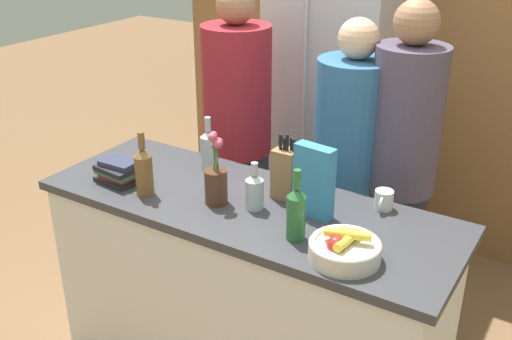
% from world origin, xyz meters
% --- Properties ---
extents(kitchen_island, '(1.86, 0.67, 0.92)m').
position_xyz_m(kitchen_island, '(0.00, 0.00, 0.46)').
color(kitchen_island, silver).
rests_on(kitchen_island, ground_plane).
extents(back_wall_wood, '(3.06, 0.12, 2.60)m').
position_xyz_m(back_wall_wood, '(0.00, 1.71, 1.30)').
color(back_wall_wood, olive).
rests_on(back_wall_wood, ground_plane).
extents(refrigerator, '(0.72, 0.62, 2.04)m').
position_xyz_m(refrigerator, '(-0.22, 1.35, 1.02)').
color(refrigerator, '#B7B7BC').
rests_on(refrigerator, ground_plane).
extents(fruit_bowl, '(0.26, 0.26, 0.11)m').
position_xyz_m(fruit_bowl, '(0.54, -0.18, 0.97)').
color(fruit_bowl, silver).
rests_on(fruit_bowl, kitchen_island).
extents(knife_block, '(0.10, 0.09, 0.29)m').
position_xyz_m(knife_block, '(0.12, 0.13, 1.04)').
color(knife_block, olive).
rests_on(knife_block, kitchen_island).
extents(flower_vase, '(0.10, 0.10, 0.33)m').
position_xyz_m(flower_vase, '(-0.10, -0.07, 1.03)').
color(flower_vase, '#4C2D1E').
rests_on(flower_vase, kitchen_island).
extents(cereal_box, '(0.18, 0.08, 0.30)m').
position_xyz_m(cereal_box, '(0.29, 0.06, 1.08)').
color(cereal_box, teal).
rests_on(cereal_box, kitchen_island).
extents(coffee_mug, '(0.08, 0.11, 0.08)m').
position_xyz_m(coffee_mug, '(0.52, 0.26, 0.97)').
color(coffee_mug, silver).
rests_on(coffee_mug, kitchen_island).
extents(book_stack, '(0.21, 0.16, 0.11)m').
position_xyz_m(book_stack, '(-0.60, -0.14, 0.98)').
color(book_stack, '#232328').
rests_on(book_stack, kitchen_island).
extents(bottle_oil, '(0.07, 0.07, 0.29)m').
position_xyz_m(bottle_oil, '(0.33, -0.15, 1.04)').
color(bottle_oil, '#286633').
rests_on(bottle_oil, kitchen_island).
extents(bottle_vinegar, '(0.08, 0.08, 0.21)m').
position_xyz_m(bottle_vinegar, '(0.06, -0.02, 1.01)').
color(bottle_vinegar, '#B2BCC1').
rests_on(bottle_vinegar, kitchen_island).
extents(bottle_wine, '(0.08, 0.08, 0.29)m').
position_xyz_m(bottle_wine, '(-0.42, -0.17, 1.04)').
color(bottle_wine, brown).
rests_on(bottle_wine, kitchen_island).
extents(bottle_water, '(0.08, 0.08, 0.26)m').
position_xyz_m(bottle_water, '(-0.34, 0.20, 1.03)').
color(bottle_water, '#B2BCC1').
rests_on(bottle_water, kitchen_island).
extents(person_at_sink, '(0.37, 0.37, 1.73)m').
position_xyz_m(person_at_sink, '(-0.48, 0.65, 0.97)').
color(person_at_sink, '#383842').
rests_on(person_at_sink, ground_plane).
extents(person_in_blue, '(0.37, 0.37, 1.63)m').
position_xyz_m(person_in_blue, '(0.21, 0.63, 0.91)').
color(person_in_blue, '#383842').
rests_on(person_in_blue, ground_plane).
extents(person_in_red_tee, '(0.33, 0.33, 1.73)m').
position_xyz_m(person_in_red_tee, '(0.46, 0.66, 0.98)').
color(person_in_red_tee, '#383842').
rests_on(person_in_red_tee, ground_plane).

